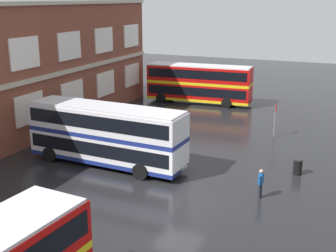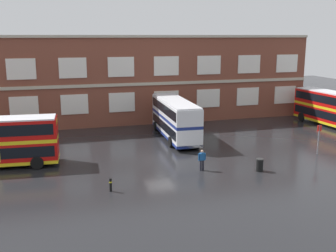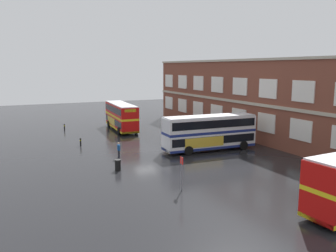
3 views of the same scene
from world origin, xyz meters
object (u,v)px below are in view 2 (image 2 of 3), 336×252
waiting_passenger (202,159)px  bus_stand_flag (319,137)px  double_decker_middle (175,118)px  double_decker_far (332,108)px  station_litter_bin (260,165)px  safety_bollard_west (111,185)px

waiting_passenger → bus_stand_flag: (11.82, 1.37, 0.70)m
double_decker_middle → bus_stand_flag: 14.21m
double_decker_far → bus_stand_flag: 13.16m
double_decker_middle → waiting_passenger: 10.74m
waiting_passenger → station_litter_bin: bearing=-18.7°
bus_stand_flag → safety_bollard_west: (-19.52, -3.83, -1.14)m
double_decker_far → bus_stand_flag: bearing=-132.8°
bus_stand_flag → station_litter_bin: (-7.47, -2.85, -1.12)m
safety_bollard_west → bus_stand_flag: bearing=11.1°
double_decker_middle → double_decker_far: (19.69, 0.40, 0.00)m
waiting_passenger → double_decker_far: bearing=28.0°
station_litter_bin → bus_stand_flag: bearing=20.9°
waiting_passenger → bus_stand_flag: bus_stand_flag is taller
double_decker_middle → station_litter_bin: size_ratio=10.78×
station_litter_bin → safety_bollard_west: bearing=-175.4°
double_decker_far → double_decker_middle: bearing=-178.8°
double_decker_middle → waiting_passenger: size_ratio=6.53×
double_decker_middle → bus_stand_flag: (10.77, -9.25, -0.51)m
bus_stand_flag → safety_bollard_west: bearing=-168.9°
double_decker_far → station_litter_bin: (-16.39, -12.50, -1.63)m
double_decker_middle → safety_bollard_west: bearing=-123.8°
safety_bollard_west → station_litter_bin: bearing=4.6°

